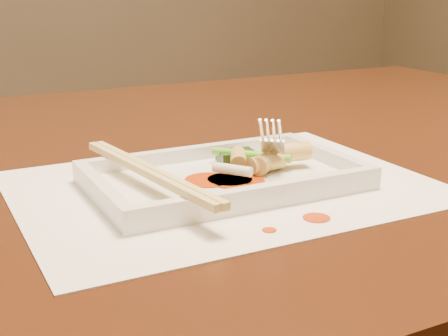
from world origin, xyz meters
name	(u,v)px	position (x,y,z in m)	size (l,w,h in m)	color
table	(219,216)	(0.00, 0.00, 0.65)	(1.40, 0.90, 0.75)	black
placemat	(224,186)	(-0.08, -0.16, 0.75)	(0.40, 0.30, 0.00)	white
sauce_splatter_a	(316,218)	(-0.05, -0.28, 0.75)	(0.02, 0.02, 0.00)	#BD3705
sauce_splatter_b	(269,230)	(-0.10, -0.28, 0.75)	(0.01, 0.01, 0.00)	#BD3705
plate_base	(224,182)	(-0.08, -0.16, 0.76)	(0.26, 0.16, 0.01)	white
plate_rim_far	(193,153)	(-0.08, -0.09, 0.77)	(0.26, 0.01, 0.01)	white
plate_rim_near	(262,193)	(-0.08, -0.24, 0.77)	(0.26, 0.01, 0.01)	white
plate_rim_left	(101,189)	(-0.20, -0.16, 0.77)	(0.01, 0.14, 0.01)	white
plate_rim_right	(327,155)	(0.05, -0.16, 0.77)	(0.01, 0.14, 0.01)	white
veg_piece	(236,156)	(-0.04, -0.12, 0.77)	(0.04, 0.03, 0.01)	black
scallion_white	(232,169)	(-0.07, -0.18, 0.77)	(0.01, 0.01, 0.04)	#EAEACC
scallion_green	(251,155)	(-0.03, -0.14, 0.77)	(0.01, 0.01, 0.09)	#46A61A
chopstick_a	(145,172)	(-0.16, -0.16, 0.78)	(0.01, 0.24, 0.01)	#DDC26E
chopstick_b	(153,171)	(-0.15, -0.16, 0.78)	(0.01, 0.24, 0.01)	#DDC26E
fork	(277,95)	(-0.01, -0.14, 0.83)	(0.09, 0.10, 0.14)	silver
sauce_blob_0	(230,179)	(-0.07, -0.17, 0.76)	(0.04, 0.04, 0.00)	#BD3705
sauce_blob_1	(239,181)	(-0.07, -0.18, 0.76)	(0.05, 0.05, 0.00)	#BD3705
sauce_blob_2	(208,180)	(-0.09, -0.16, 0.76)	(0.05, 0.05, 0.00)	#BD3705
rice_cake_0	(267,161)	(-0.03, -0.16, 0.77)	(0.02, 0.02, 0.05)	#EAD16D
rice_cake_1	(238,159)	(-0.05, -0.14, 0.77)	(0.02, 0.02, 0.04)	#EAD16D
rice_cake_2	(287,153)	(0.00, -0.16, 0.78)	(0.02, 0.02, 0.05)	#EAD16D
rice_cake_3	(267,163)	(-0.03, -0.17, 0.77)	(0.02, 0.02, 0.04)	#EAD16D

